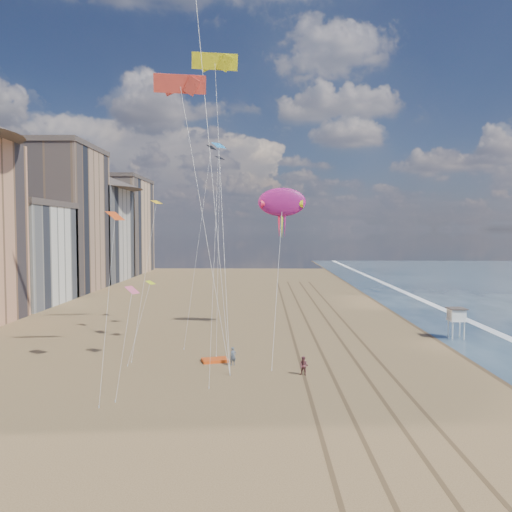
{
  "coord_description": "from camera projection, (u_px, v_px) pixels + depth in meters",
  "views": [
    {
      "loc": [
        -4.71,
        -26.65,
        12.3
      ],
      "look_at": [
        -5.39,
        26.0,
        9.5
      ],
      "focal_mm": 35.0,
      "sensor_mm": 36.0,
      "label": 1
    }
  ],
  "objects": [
    {
      "name": "show_kite",
      "position": [
        282.0,
        202.0,
        59.61
      ],
      "size": [
        5.07,
        9.14,
        22.46
      ],
      "color": "#931667",
      "rests_on": "ground"
    },
    {
      "name": "buildings",
      "position": [
        42.0,
        223.0,
        92.56
      ],
      "size": [
        34.72,
        131.35,
        29.0
      ],
      "color": "#C6B284",
      "rests_on": "ground"
    },
    {
      "name": "wet_sand",
      "position": [
        439.0,
        321.0,
        66.9
      ],
      "size": [
        260.0,
        260.0,
        0.0
      ],
      "primitive_type": "plane",
      "color": "#42301E",
      "rests_on": "ground"
    },
    {
      "name": "kite_flyer_b",
      "position": [
        304.0,
        366.0,
        42.03
      ],
      "size": [
        0.96,
        0.88,
        1.61
      ],
      "primitive_type": "imported",
      "rotation": [
        0.0,
        0.0,
        -0.43
      ],
      "color": "brown",
      "rests_on": "ground"
    },
    {
      "name": "parafoils",
      "position": [
        198.0,
        24.0,
        49.26
      ],
      "size": [
        6.93,
        13.59,
        17.04
      ],
      "color": "black",
      "rests_on": "ground"
    },
    {
      "name": "grounded_kite",
      "position": [
        215.0,
        360.0,
        46.43
      ],
      "size": [
        2.69,
        2.12,
        0.27
      ],
      "primitive_type": "cube",
      "rotation": [
        0.0,
        0.0,
        0.29
      ],
      "color": "#E04B12",
      "rests_on": "ground"
    },
    {
      "name": "ground",
      "position": [
        348.0,
        455.0,
        27.2
      ],
      "size": [
        260.0,
        260.0,
        0.0
      ],
      "primitive_type": "plane",
      "color": "brown",
      "rests_on": "ground"
    },
    {
      "name": "tracks",
      "position": [
        326.0,
        337.0,
        57.13
      ],
      "size": [
        7.68,
        120.0,
        0.01
      ],
      "color": "brown",
      "rests_on": "ground"
    },
    {
      "name": "small_kites",
      "position": [
        172.0,
        202.0,
        50.77
      ],
      "size": [
        10.17,
        19.29,
        16.17
      ],
      "color": "#CE4313",
      "rests_on": "ground"
    },
    {
      "name": "lifeguard_stand",
      "position": [
        456.0,
        315.0,
        56.01
      ],
      "size": [
        1.94,
        1.94,
        3.5
      ],
      "color": "white",
      "rests_on": "ground"
    },
    {
      "name": "kite_flyer_a",
      "position": [
        233.0,
        356.0,
        45.15
      ],
      "size": [
        0.72,
        0.65,
        1.66
      ],
      "primitive_type": "imported",
      "rotation": [
        0.0,
        0.0,
        0.54
      ],
      "color": "#4E5965",
      "rests_on": "ground"
    },
    {
      "name": "foam",
      "position": [
        470.0,
        321.0,
        66.85
      ],
      "size": [
        260.0,
        260.0,
        0.0
      ],
      "primitive_type": "plane",
      "color": "white",
      "rests_on": "ground"
    }
  ]
}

